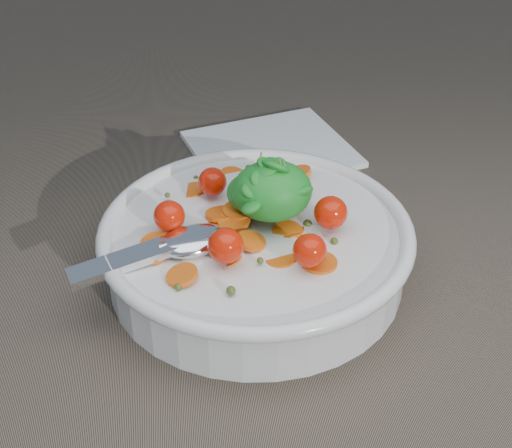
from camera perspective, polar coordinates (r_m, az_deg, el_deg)
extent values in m
plane|color=#6C5E4D|center=(0.58, 0.22, -5.62)|extent=(6.00, 6.00, 0.00)
cylinder|color=white|center=(0.59, 0.00, -2.30)|extent=(0.24, 0.24, 0.05)
torus|color=white|center=(0.57, 0.00, -0.44)|extent=(0.25, 0.25, 0.01)
cylinder|color=white|center=(0.60, 0.00, -3.86)|extent=(0.12, 0.12, 0.01)
cylinder|color=brown|center=(0.59, 0.00, -2.30)|extent=(0.22, 0.22, 0.04)
cylinder|color=orange|center=(0.55, -0.42, -1.37)|extent=(0.03, 0.03, 0.01)
cylinder|color=orange|center=(0.55, -2.49, -2.80)|extent=(0.04, 0.04, 0.01)
cylinder|color=orange|center=(0.54, -1.52, -3.65)|extent=(0.03, 0.03, 0.01)
cylinder|color=orange|center=(0.59, -2.73, 0.81)|extent=(0.04, 0.04, 0.01)
cylinder|color=orange|center=(0.52, -5.94, -4.08)|extent=(0.02, 0.02, 0.01)
cylinder|color=orange|center=(0.58, -1.76, 0.27)|extent=(0.04, 0.04, 0.01)
cylinder|color=orange|center=(0.55, -8.40, -2.44)|extent=(0.03, 0.03, 0.01)
cylinder|color=orange|center=(0.57, 2.52, -0.71)|extent=(0.03, 0.03, 0.01)
cylinder|color=orange|center=(0.54, 1.97, -2.92)|extent=(0.03, 0.03, 0.01)
cylinder|color=orange|center=(0.59, 1.12, 0.86)|extent=(0.03, 0.03, 0.01)
cylinder|color=orange|center=(0.55, -7.93, -1.51)|extent=(0.04, 0.04, 0.01)
cylinder|color=orange|center=(0.62, -5.19, 2.64)|extent=(0.03, 0.03, 0.01)
cylinder|color=orange|center=(0.58, -3.59, -0.32)|extent=(0.04, 0.04, 0.01)
cylinder|color=orange|center=(0.58, -1.34, 1.12)|extent=(0.04, 0.04, 0.01)
cylinder|color=orange|center=(0.58, 2.67, -0.65)|extent=(0.04, 0.04, 0.01)
cylinder|color=orange|center=(0.65, -1.94, 3.77)|extent=(0.03, 0.03, 0.01)
cylinder|color=orange|center=(0.64, 3.42, 4.11)|extent=(0.03, 0.03, 0.01)
cylinder|color=orange|center=(0.60, 0.53, 1.47)|extent=(0.04, 0.04, 0.01)
cylinder|color=orange|center=(0.54, 5.10, -3.11)|extent=(0.03, 0.03, 0.00)
cylinder|color=orange|center=(0.55, -2.74, -1.58)|extent=(0.03, 0.03, 0.01)
cylinder|color=orange|center=(0.59, 0.62, 0.94)|extent=(0.03, 0.03, 0.01)
sphere|color=#40501A|center=(0.64, -4.83, 3.69)|extent=(0.00, 0.00, 0.00)
sphere|color=#40501A|center=(0.51, -6.26, -5.02)|extent=(0.01, 0.01, 0.01)
sphere|color=#40501A|center=(0.51, -2.02, -5.35)|extent=(0.01, 0.01, 0.01)
sphere|color=#40501A|center=(0.55, -1.91, -2.71)|extent=(0.01, 0.01, 0.01)
sphere|color=#40501A|center=(0.65, 2.07, 4.74)|extent=(0.01, 0.01, 0.01)
sphere|color=#40501A|center=(0.56, -4.23, -0.94)|extent=(0.01, 0.01, 0.01)
sphere|color=#40501A|center=(0.61, -7.10, 2.31)|extent=(0.00, 0.00, 0.00)
sphere|color=#40501A|center=(0.58, 4.15, 0.02)|extent=(0.01, 0.01, 0.01)
sphere|color=#40501A|center=(0.54, 3.80, -1.89)|extent=(0.01, 0.01, 0.01)
sphere|color=#40501A|center=(0.53, 0.34, -2.94)|extent=(0.01, 0.01, 0.01)
sphere|color=#40501A|center=(0.56, 6.27, -1.38)|extent=(0.01, 0.01, 0.01)
sphere|color=#40501A|center=(0.59, 6.36, 0.19)|extent=(0.01, 0.01, 0.01)
sphere|color=#40501A|center=(0.64, -0.61, 4.50)|extent=(0.01, 0.01, 0.01)
sphere|color=red|center=(0.56, 6.00, 0.91)|extent=(0.03, 0.03, 0.03)
sphere|color=red|center=(0.60, 2.82, 3.37)|extent=(0.03, 0.03, 0.03)
sphere|color=red|center=(0.60, -3.50, 3.40)|extent=(0.02, 0.02, 0.02)
sphere|color=red|center=(0.56, -6.95, 0.64)|extent=(0.03, 0.03, 0.03)
sphere|color=red|center=(0.53, -2.44, -1.74)|extent=(0.03, 0.03, 0.03)
sphere|color=red|center=(0.52, 4.32, -2.13)|extent=(0.03, 0.03, 0.03)
ellipsoid|color=#208E28|center=(0.56, 1.29, 2.66)|extent=(0.06, 0.06, 0.05)
ellipsoid|color=#208E28|center=(0.58, -0.52, 2.51)|extent=(0.04, 0.04, 0.03)
ellipsoid|color=#208E28|center=(0.55, 1.60, 4.58)|extent=(0.03, 0.03, 0.03)
ellipsoid|color=#208E28|center=(0.56, 1.56, 3.60)|extent=(0.02, 0.02, 0.02)
ellipsoid|color=#208E28|center=(0.57, 0.25, 3.39)|extent=(0.03, 0.03, 0.01)
ellipsoid|color=#208E28|center=(0.55, -0.28, 2.73)|extent=(0.02, 0.02, 0.02)
ellipsoid|color=#208E28|center=(0.57, 2.10, 4.38)|extent=(0.02, 0.03, 0.02)
ellipsoid|color=#208E28|center=(0.56, 2.27, 2.71)|extent=(0.02, 0.02, 0.02)
ellipsoid|color=#208E28|center=(0.55, 1.40, 2.19)|extent=(0.02, 0.02, 0.02)
ellipsoid|color=#208E28|center=(0.55, 0.42, 3.46)|extent=(0.03, 0.03, 0.02)
ellipsoid|color=#208E28|center=(0.56, 3.57, 2.47)|extent=(0.03, 0.03, 0.03)
ellipsoid|color=#208E28|center=(0.56, 1.32, 4.22)|extent=(0.02, 0.03, 0.02)
ellipsoid|color=#208E28|center=(0.54, -0.39, 1.34)|extent=(0.02, 0.02, 0.01)
ellipsoid|color=#208E28|center=(0.55, 1.56, 3.24)|extent=(0.02, 0.02, 0.02)
ellipsoid|color=#208E28|center=(0.55, 0.74, 4.50)|extent=(0.03, 0.03, 0.02)
ellipsoid|color=#208E28|center=(0.56, 0.52, 3.63)|extent=(0.03, 0.03, 0.01)
ellipsoid|color=#208E28|center=(0.55, 0.02, 2.35)|extent=(0.02, 0.02, 0.02)
ellipsoid|color=#208E28|center=(0.56, 0.54, 4.40)|extent=(0.03, 0.03, 0.01)
ellipsoid|color=#208E28|center=(0.56, 1.62, 2.68)|extent=(0.03, 0.03, 0.02)
ellipsoid|color=#208E28|center=(0.56, 0.95, 4.67)|extent=(0.03, 0.03, 0.03)
ellipsoid|color=#208E28|center=(0.58, 1.24, 4.14)|extent=(0.02, 0.02, 0.01)
cylinder|color=#4C8C33|center=(0.55, 2.68, 3.18)|extent=(0.01, 0.01, 0.04)
cylinder|color=#4C8C33|center=(0.55, 2.27, 3.16)|extent=(0.01, 0.01, 0.04)
cylinder|color=#4C8C33|center=(0.56, 0.09, 3.68)|extent=(0.01, 0.01, 0.04)
ellipsoid|color=silver|center=(0.55, -5.06, -1.34)|extent=(0.06, 0.05, 0.02)
cube|color=silver|center=(0.54, -9.40, -2.54)|extent=(0.11, 0.05, 0.02)
cylinder|color=silver|center=(0.55, -6.79, -1.72)|extent=(0.02, 0.02, 0.01)
cube|color=white|center=(0.78, 1.19, 6.03)|extent=(0.19, 0.18, 0.01)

